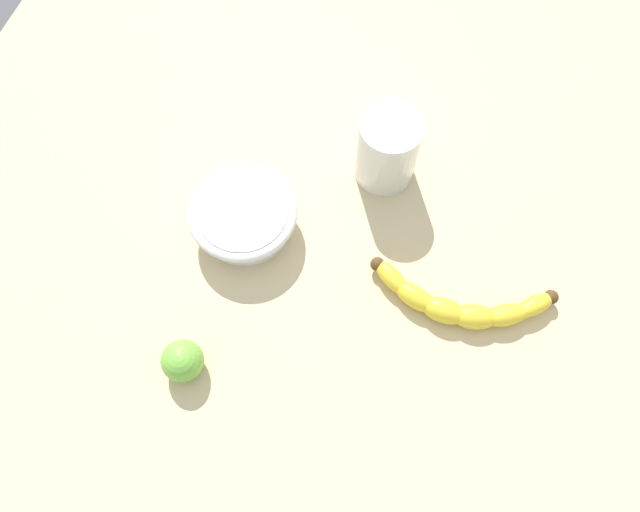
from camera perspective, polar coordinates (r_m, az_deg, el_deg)
wooden_tabletop at (r=78.86cm, az=3.18°, el=-0.88°), size 120.00×120.00×3.00cm
banana at (r=75.79cm, az=12.72°, el=-4.36°), size 22.64×8.60×3.02cm
smoothie_glass at (r=78.82cm, az=6.18°, el=9.61°), size 7.77×7.77×10.76cm
ceramic_bowl at (r=77.06cm, az=-7.10°, el=3.49°), size 13.50×13.50×4.84cm
lime_fruit at (r=73.00cm, az=-12.49°, el=-9.34°), size 4.89×4.89×4.89cm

